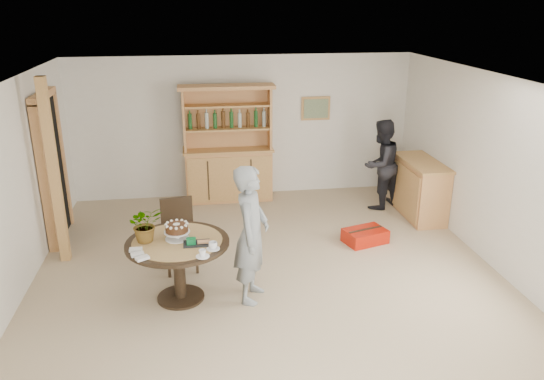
{
  "coord_description": "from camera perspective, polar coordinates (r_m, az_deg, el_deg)",
  "views": [
    {
      "loc": [
        -0.85,
        -5.71,
        3.38
      ],
      "look_at": [
        0.1,
        0.69,
        1.05
      ],
      "focal_mm": 35.0,
      "sensor_mm": 36.0,
      "label": 1
    }
  ],
  "objects": [
    {
      "name": "coffee_cup_b",
      "position": [
        5.81,
        -7.48,
        -6.82
      ],
      "size": [
        0.15,
        0.15,
        0.08
      ],
      "color": "white",
      "rests_on": "dining_table"
    },
    {
      "name": "red_suitcase",
      "position": [
        7.95,
        9.98,
        -4.88
      ],
      "size": [
        0.69,
        0.56,
        0.21
      ],
      "rotation": [
        0.0,
        0.0,
        0.3
      ],
      "color": "#B81909",
      "rests_on": "ground"
    },
    {
      "name": "gift_tray",
      "position": [
        6.1,
        -8.17,
        -5.57
      ],
      "size": [
        0.3,
        0.2,
        0.08
      ],
      "color": "black",
      "rests_on": "dining_table"
    },
    {
      "name": "teen_boy",
      "position": [
        6.14,
        -2.23,
        -4.79
      ],
      "size": [
        0.57,
        0.7,
        1.66
      ],
      "primitive_type": "imported",
      "rotation": [
        0.0,
        0.0,
        1.24
      ],
      "color": "gray",
      "rests_on": "ground"
    },
    {
      "name": "dining_chair",
      "position": [
        7.08,
        -10.01,
        -4.21
      ],
      "size": [
        0.48,
        0.48,
        0.95
      ],
      "rotation": [
        0.0,
        0.0,
        0.16
      ],
      "color": "black",
      "rests_on": "ground"
    },
    {
      "name": "doorway",
      "position": [
        8.3,
        -22.63,
        2.35
      ],
      "size": [
        0.13,
        1.1,
        2.18
      ],
      "color": "black",
      "rests_on": "ground"
    },
    {
      "name": "napkins",
      "position": [
        5.98,
        -14.17,
        -6.69
      ],
      "size": [
        0.24,
        0.33,
        0.03
      ],
      "color": "white",
      "rests_on": "dining_table"
    },
    {
      "name": "sideboard",
      "position": [
        8.99,
        15.63,
        0.16
      ],
      "size": [
        0.54,
        1.26,
        0.94
      ],
      "color": "tan",
      "rests_on": "ground"
    },
    {
      "name": "hutch",
      "position": [
        9.36,
        -4.71,
        3.02
      ],
      "size": [
        1.62,
        0.54,
        2.04
      ],
      "color": "tan",
      "rests_on": "ground"
    },
    {
      "name": "ground",
      "position": [
        6.69,
        0.03,
        -10.55
      ],
      "size": [
        7.0,
        7.0,
        0.0
      ],
      "primitive_type": "plane",
      "color": "tan",
      "rests_on": "ground"
    },
    {
      "name": "flower_vase",
      "position": [
        6.22,
        -13.48,
        -3.58
      ],
      "size": [
        0.47,
        0.44,
        0.42
      ],
      "primitive_type": "imported",
      "rotation": [
        0.0,
        0.0,
        0.35
      ],
      "color": "#3F7233",
      "rests_on": "dining_table"
    },
    {
      "name": "pine_post",
      "position": [
        7.46,
        -22.4,
        1.68
      ],
      "size": [
        0.12,
        0.12,
        2.5
      ],
      "primitive_type": "cube",
      "color": "tan",
      "rests_on": "ground"
    },
    {
      "name": "room_shell",
      "position": [
        6.01,
        0.05,
        3.97
      ],
      "size": [
        6.04,
        7.04,
        2.52
      ],
      "color": "white",
      "rests_on": "ground"
    },
    {
      "name": "adult_person",
      "position": [
        9.11,
        11.61,
        2.71
      ],
      "size": [
        0.94,
        0.89,
        1.53
      ],
      "primitive_type": "imported",
      "rotation": [
        0.0,
        0.0,
        3.71
      ],
      "color": "black",
      "rests_on": "ground"
    },
    {
      "name": "dining_table",
      "position": [
        6.3,
        -10.06,
        -6.67
      ],
      "size": [
        1.2,
        1.2,
        0.76
      ],
      "color": "black",
      "rests_on": "ground"
    },
    {
      "name": "coffee_cup_a",
      "position": [
        5.96,
        -6.36,
        -6.0
      ],
      "size": [
        0.15,
        0.15,
        0.09
      ],
      "color": "white",
      "rests_on": "dining_table"
    },
    {
      "name": "birthday_cake",
      "position": [
        6.23,
        -10.21,
        -4.17
      ],
      "size": [
        0.3,
        0.3,
        0.2
      ],
      "color": "white",
      "rests_on": "dining_table"
    }
  ]
}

